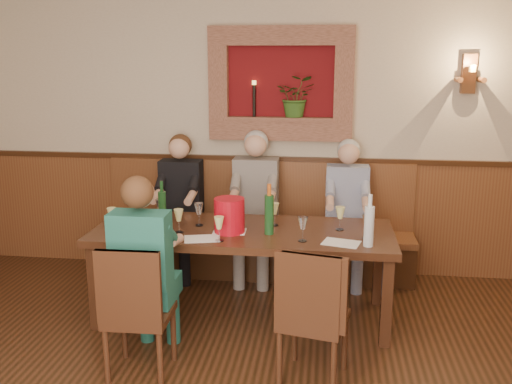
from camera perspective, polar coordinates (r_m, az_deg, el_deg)
room_shell at (r=2.58m, az=-7.61°, el=8.37°), size 6.04×6.04×2.82m
wainscoting at (r=2.99m, az=-6.80°, el=-17.29°), size 6.02×6.02×1.15m
wall_niche at (r=5.46m, az=2.90°, el=10.28°), size 1.36×0.30×1.06m
wall_sconce at (r=5.56m, az=20.54°, el=10.93°), size 0.25×0.20×0.35m
dining_table at (r=4.62m, az=-1.31°, el=-4.64°), size 2.40×0.90×0.75m
bench at (r=5.61m, az=0.14°, el=-5.02°), size 3.00×0.45×1.11m
chair_near_left at (r=4.03m, az=-11.53°, el=-13.98°), size 0.43×0.43×0.94m
chair_near_right at (r=3.90m, az=5.67°, el=-14.68°), size 0.50×0.50×0.94m
person_bench_left at (r=5.58m, az=-7.61°, el=-2.66°), size 0.40×0.49×1.38m
person_bench_mid at (r=5.44m, az=-0.12°, el=-2.73°), size 0.42×0.52×1.43m
person_bench_right at (r=5.41m, az=9.01°, el=-3.33°), size 0.39×0.48×1.36m
person_chair_front at (r=4.07m, az=-10.87°, el=-9.21°), size 0.39×0.48×1.36m
spittoon_bucket at (r=4.49m, az=-2.68°, el=-2.35°), size 0.26×0.26×0.27m
wine_bottle_green_a at (r=4.43m, az=1.32°, el=-2.17°), size 0.09×0.09×0.40m
wine_bottle_green_b at (r=4.78m, az=-9.35°, el=-1.44°), size 0.07×0.07×0.36m
water_bottle at (r=4.23m, az=11.24°, el=-3.28°), size 0.10×0.10×0.39m
tasting_sheet_a at (r=4.63m, az=-11.54°, el=-3.86°), size 0.35×0.31×0.00m
tasting_sheet_b at (r=4.54m, az=-2.65°, el=-3.95°), size 0.26×0.19×0.00m
tasting_sheet_c at (r=4.31m, az=8.51°, el=-5.05°), size 0.31×0.25×0.00m
tasting_sheet_d at (r=4.38m, az=-5.42°, el=-4.66°), size 0.31×0.25×0.00m
wine_glass_0 at (r=4.41m, az=11.01°, el=-3.45°), size 0.08×0.08×0.19m
wine_glass_1 at (r=4.67m, az=1.86°, el=-2.24°), size 0.08×0.08×0.19m
wine_glass_2 at (r=4.66m, az=-14.19°, el=-2.69°), size 0.08×0.08×0.19m
wine_glass_3 at (r=4.29m, az=4.70°, el=-3.72°), size 0.08×0.08×0.19m
wine_glass_4 at (r=4.69m, az=-5.73°, el=-2.24°), size 0.08×0.08×0.19m
wine_glass_5 at (r=4.29m, az=-3.71°, el=-3.71°), size 0.08×0.08×0.19m
wine_glass_6 at (r=4.85m, az=-9.56°, el=-1.81°), size 0.08×0.08×0.19m
wine_glass_7 at (r=4.52m, az=-7.73°, el=-2.90°), size 0.08×0.08×0.19m
wine_glass_8 at (r=4.60m, az=8.40°, el=-2.64°), size 0.08×0.08×0.19m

